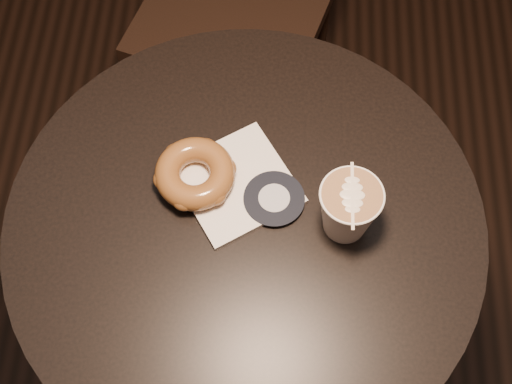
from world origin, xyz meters
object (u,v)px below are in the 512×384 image
latte_cup (348,210)px  cafe_table (246,269)px  doughnut (195,174)px  pastry_bag (237,184)px

latte_cup → cafe_table: bearing=-179.3°
doughnut → latte_cup: 0.23m
cafe_table → doughnut: 0.25m
pastry_bag → doughnut: bearing=145.8°
cafe_table → doughnut: size_ratio=6.37×
latte_cup → doughnut: bearing=165.2°
cafe_table → pastry_bag: 0.21m
cafe_table → latte_cup: latte_cup is taller
cafe_table → pastry_bag: bearing=104.7°
pastry_bag → latte_cup: (0.16, -0.06, 0.05)m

